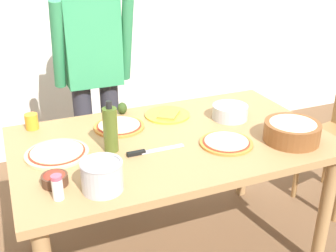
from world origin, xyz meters
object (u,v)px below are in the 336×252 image
olive_oil_bottle (110,129)px  avocado (122,108)px  pizza_second_cooked (119,126)px  plate_with_slice (168,115)px  pizza_cooked_on_tray (226,143)px  steel_pot (102,176)px  salt_shaker (57,187)px  chef_knife (149,151)px  mixing_bowl_steel (230,112)px  person_cook (94,70)px  cup_orange (32,122)px  pizza_raw_on_board (57,153)px  small_sauce_bowl (55,179)px  dining_table (172,154)px  popcorn_bowl (292,130)px

olive_oil_bottle → avocado: (0.18, 0.42, -0.08)m
pizza_second_cooked → plate_with_slice: (0.31, 0.05, -0.00)m
pizza_cooked_on_tray → plate_with_slice: (-0.13, 0.45, -0.00)m
steel_pot → salt_shaker: steel_pot is taller
steel_pot → chef_knife: bearing=38.9°
mixing_bowl_steel → chef_knife: mixing_bowl_steel is taller
person_cook → mixing_bowl_steel: person_cook is taller
person_cook → olive_oil_bottle: bearing=-97.8°
chef_knife → cup_orange: bearing=134.3°
plate_with_slice → olive_oil_bottle: size_ratio=1.02×
pizza_raw_on_board → salt_shaker: (-0.05, -0.38, 0.04)m
pizza_raw_on_board → mixing_bowl_steel: size_ratio=1.51×
avocado → olive_oil_bottle: bearing=-113.4°
person_cook → avocado: 0.38m
pizza_raw_on_board → mixing_bowl_steel: (0.98, 0.06, 0.03)m
plate_with_slice → steel_pot: size_ratio=1.50×
pizza_raw_on_board → olive_oil_bottle: bearing=-13.0°
cup_orange → small_sauce_bowl: bearing=-87.5°
plate_with_slice → small_sauce_bowl: bearing=-145.3°
dining_table → pizza_raw_on_board: 0.58m
mixing_bowl_steel → pizza_second_cooked: bearing=169.0°
popcorn_bowl → olive_oil_bottle: olive_oil_bottle is taller
small_sauce_bowl → salt_shaker: (-0.00, -0.11, 0.02)m
popcorn_bowl → pizza_cooked_on_tray: bearing=164.0°
steel_pot → plate_with_slice: bearing=48.4°
mixing_bowl_steel → olive_oil_bottle: 0.74m
olive_oil_bottle → steel_pot: olive_oil_bottle is taller
salt_shaker → steel_pot: bearing=-0.9°
pizza_raw_on_board → avocado: 0.57m
small_sauce_bowl → steel_pot: size_ratio=0.63×
dining_table → salt_shaker: bearing=-152.6°
mixing_bowl_steel → steel_pot: 0.96m
person_cook → pizza_raw_on_board: bearing=-116.8°
olive_oil_bottle → avocado: olive_oil_bottle is taller
pizza_second_cooked → salt_shaker: size_ratio=2.58×
dining_table → mixing_bowl_steel: (0.41, 0.11, 0.13)m
dining_table → avocado: avocado is taller
pizza_second_cooked → small_sauce_bowl: (-0.41, -0.44, 0.02)m
dining_table → person_cook: 0.83m
olive_oil_bottle → popcorn_bowl: bearing=-16.0°
plate_with_slice → small_sauce_bowl: 0.87m
pizza_cooked_on_tray → chef_knife: (-0.39, 0.07, -0.00)m
pizza_second_cooked → avocado: avocado is taller
pizza_raw_on_board → steel_pot: size_ratio=1.74×
pizza_second_cooked → chef_knife: size_ratio=0.94×
dining_table → steel_pot: 0.57m
mixing_bowl_steel → salt_shaker: (-1.03, -0.44, 0.01)m
chef_knife → olive_oil_bottle: bearing=150.4°
olive_oil_bottle → cup_orange: 0.53m
mixing_bowl_steel → olive_oil_bottle: bearing=-170.7°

